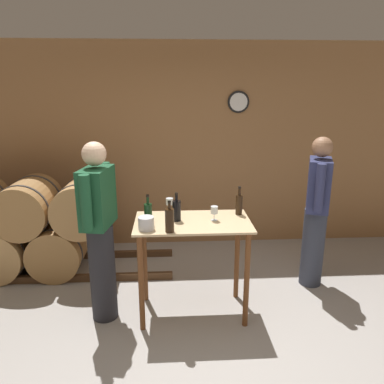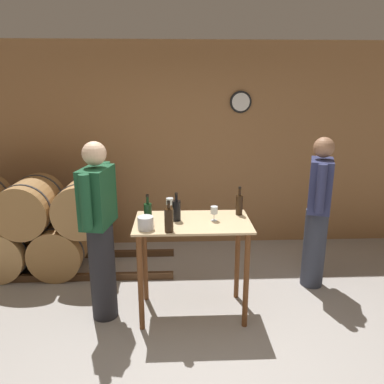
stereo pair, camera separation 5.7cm
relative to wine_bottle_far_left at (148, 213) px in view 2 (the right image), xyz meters
name	(u,v)px [view 2 (the right image)]	position (x,y,z in m)	size (l,w,h in m)	color
ground_plane	(200,363)	(0.43, -0.67, -1.05)	(14.00, 14.00, 0.00)	#9E9993
back_wall	(189,147)	(0.43, 1.79, 0.30)	(8.40, 0.08, 2.70)	#996B42
barrel_rack	(20,227)	(-1.59, 1.01, -0.50)	(3.91, 0.76, 1.13)	#4C331E
tasting_table	(192,242)	(0.40, 0.04, -0.31)	(1.06, 0.61, 0.95)	#D1B284
wine_bottle_far_left	(148,213)	(0.00, 0.00, 0.00)	(0.07, 0.07, 0.27)	black
wine_bottle_left	(169,220)	(0.19, -0.21, 0.01)	(0.08, 0.08, 0.28)	black
wine_bottle_center	(176,210)	(0.26, 0.07, 0.00)	(0.08, 0.08, 0.27)	black
wine_bottle_right	(239,204)	(0.86, 0.21, 0.01)	(0.06, 0.06, 0.28)	black
wine_glass_near_left	(170,202)	(0.19, 0.27, 0.01)	(0.07, 0.07, 0.15)	silver
wine_glass_near_center	(214,211)	(0.60, 0.05, -0.01)	(0.07, 0.07, 0.14)	silver
ice_bucket	(146,223)	(-0.01, -0.14, -0.04)	(0.14, 0.14, 0.12)	silver
person_host	(100,229)	(-0.44, 0.01, -0.16)	(0.29, 0.58, 1.69)	#232328
person_visitor_with_scarf	(318,210)	(1.76, 0.52, -0.18)	(0.34, 0.56, 1.65)	#333847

